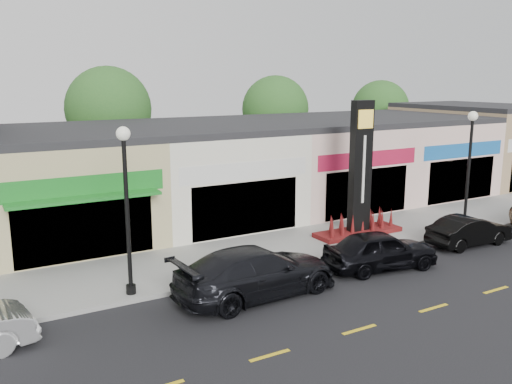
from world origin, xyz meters
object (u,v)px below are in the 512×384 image
(pylon_sign, at_px, (360,188))
(car_black_sedan, at_px, (381,250))
(car_dark_sedan, at_px, (256,272))
(lamp_east_near, at_px, (469,158))
(lamp_west_near, at_px, (126,195))
(car_black_conv, at_px, (469,231))

(pylon_sign, distance_m, car_black_sedan, 4.43)
(pylon_sign, xyz_separation_m, car_dark_sedan, (-7.33, -3.57, -1.45))
(lamp_east_near, bearing_deg, lamp_west_near, 180.00)
(lamp_east_near, xyz_separation_m, car_black_sedan, (-7.00, -1.95, -2.73))
(pylon_sign, xyz_separation_m, car_black_sedan, (-2.00, -3.64, -1.53))
(lamp_west_near, height_order, car_black_conv, lamp_west_near)
(lamp_west_near, relative_size, car_black_conv, 1.39)
(lamp_east_near, relative_size, car_black_conv, 1.39)
(lamp_east_near, xyz_separation_m, car_dark_sedan, (-12.33, -1.87, -2.65))
(car_dark_sedan, height_order, car_black_conv, car_dark_sedan)
(lamp_west_near, height_order, lamp_east_near, same)
(lamp_east_near, distance_m, car_dark_sedan, 12.75)
(pylon_sign, height_order, car_dark_sedan, pylon_sign)
(lamp_east_near, bearing_deg, car_dark_sedan, -171.37)
(car_dark_sedan, relative_size, car_black_sedan, 1.30)
(lamp_west_near, distance_m, car_dark_sedan, 4.90)
(pylon_sign, relative_size, car_black_conv, 1.53)
(car_dark_sedan, bearing_deg, car_black_conv, -92.50)
(car_black_sedan, height_order, car_black_conv, car_black_sedan)
(car_black_sedan, bearing_deg, pylon_sign, -20.15)
(car_dark_sedan, bearing_deg, lamp_east_near, -85.37)
(car_black_sedan, bearing_deg, car_black_conv, -77.64)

